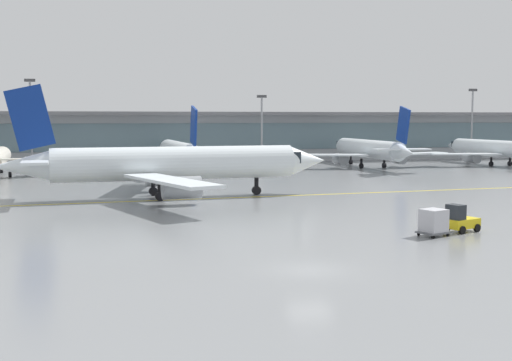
{
  "coord_description": "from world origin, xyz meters",
  "views": [
    {
      "loc": [
        -11.84,
        -33.93,
        8.44
      ],
      "look_at": [
        2.32,
        21.17,
        3.0
      ],
      "focal_mm": 45.9,
      "sensor_mm": 36.0,
      "label": 1
    }
  ],
  "objects_px": {
    "gate_airplane_2": "(179,152)",
    "apron_light_mast_2": "(262,126)",
    "gate_airplane_3": "(370,149)",
    "baggage_tug": "(460,220)",
    "cargo_dolly_lead": "(434,221)",
    "apron_light_mast_1": "(31,119)",
    "gate_airplane_4": "(496,149)",
    "taxiing_regional_jet": "(171,164)",
    "apron_light_mast_3": "(472,121)"
  },
  "relations": [
    {
      "from": "gate_airplane_2",
      "to": "cargo_dolly_lead",
      "type": "xyz_separation_m",
      "value": [
        9.84,
        -62.05,
        -2.01
      ]
    },
    {
      "from": "taxiing_regional_jet",
      "to": "apron_light_mast_1",
      "type": "relative_size",
      "value": 2.36
    },
    {
      "from": "gate_airplane_4",
      "to": "baggage_tug",
      "type": "height_order",
      "value": "gate_airplane_4"
    },
    {
      "from": "baggage_tug",
      "to": "apron_light_mast_2",
      "type": "xyz_separation_m",
      "value": [
        4.34,
        73.6,
        6.1
      ]
    },
    {
      "from": "gate_airplane_3",
      "to": "apron_light_mast_1",
      "type": "relative_size",
      "value": 2.05
    },
    {
      "from": "gate_airplane_2",
      "to": "apron_light_mast_2",
      "type": "bearing_deg",
      "value": -55.58
    },
    {
      "from": "apron_light_mast_1",
      "to": "apron_light_mast_3",
      "type": "bearing_deg",
      "value": -0.25
    },
    {
      "from": "gate_airplane_4",
      "to": "apron_light_mast_3",
      "type": "distance_m",
      "value": 16.69
    },
    {
      "from": "gate_airplane_3",
      "to": "baggage_tug",
      "type": "xyz_separation_m",
      "value": [
        -20.04,
        -60.77,
        -2.19
      ]
    },
    {
      "from": "baggage_tug",
      "to": "gate_airplane_3",
      "type": "bearing_deg",
      "value": 52.11
    },
    {
      "from": "apron_light_mast_2",
      "to": "apron_light_mast_3",
      "type": "distance_m",
      "value": 44.42
    },
    {
      "from": "cargo_dolly_lead",
      "to": "gate_airplane_3",
      "type": "bearing_deg",
      "value": 50.1
    },
    {
      "from": "cargo_dolly_lead",
      "to": "apron_light_mast_3",
      "type": "relative_size",
      "value": 0.18
    },
    {
      "from": "gate_airplane_2",
      "to": "cargo_dolly_lead",
      "type": "relative_size",
      "value": 12.25
    },
    {
      "from": "gate_airplane_4",
      "to": "taxiing_regional_jet",
      "type": "xyz_separation_m",
      "value": [
        -62.12,
        -33.23,
        0.6
      ]
    },
    {
      "from": "taxiing_regional_jet",
      "to": "baggage_tug",
      "type": "xyz_separation_m",
      "value": [
        18.12,
        -26.46,
        -2.65
      ]
    },
    {
      "from": "gate_airplane_2",
      "to": "baggage_tug",
      "type": "relative_size",
      "value": 10.55
    },
    {
      "from": "gate_airplane_4",
      "to": "apron_light_mast_1",
      "type": "distance_m",
      "value": 81.65
    },
    {
      "from": "gate_airplane_4",
      "to": "taxiing_regional_jet",
      "type": "height_order",
      "value": "taxiing_regional_jet"
    },
    {
      "from": "gate_airplane_3",
      "to": "baggage_tug",
      "type": "relative_size",
      "value": 10.61
    },
    {
      "from": "taxiing_regional_jet",
      "to": "apron_light_mast_1",
      "type": "distance_m",
      "value": 52.2
    },
    {
      "from": "gate_airplane_3",
      "to": "apron_light_mast_1",
      "type": "distance_m",
      "value": 58.1
    },
    {
      "from": "gate_airplane_2",
      "to": "gate_airplane_4",
      "type": "bearing_deg",
      "value": -93.47
    },
    {
      "from": "cargo_dolly_lead",
      "to": "apron_light_mast_2",
      "type": "xyz_separation_m",
      "value": [
        7.1,
        74.58,
        5.94
      ]
    },
    {
      "from": "baggage_tug",
      "to": "apron_light_mast_3",
      "type": "xyz_separation_m",
      "value": [
        48.74,
        74.92,
        6.96
      ]
    },
    {
      "from": "baggage_tug",
      "to": "apron_light_mast_2",
      "type": "relative_size",
      "value": 0.23
    },
    {
      "from": "apron_light_mast_1",
      "to": "apron_light_mast_3",
      "type": "height_order",
      "value": "apron_light_mast_1"
    },
    {
      "from": "gate_airplane_3",
      "to": "apron_light_mast_2",
      "type": "xyz_separation_m",
      "value": [
        -15.7,
        12.82,
        3.91
      ]
    },
    {
      "from": "gate_airplane_3",
      "to": "apron_light_mast_1",
      "type": "xyz_separation_m",
      "value": [
        -56.02,
        14.51,
        5.15
      ]
    },
    {
      "from": "baggage_tug",
      "to": "gate_airplane_4",
      "type": "bearing_deg",
      "value": 33.97
    },
    {
      "from": "apron_light_mast_2",
      "to": "apron_light_mast_3",
      "type": "bearing_deg",
      "value": 1.71
    },
    {
      "from": "baggage_tug",
      "to": "cargo_dolly_lead",
      "type": "distance_m",
      "value": 2.93
    },
    {
      "from": "gate_airplane_3",
      "to": "cargo_dolly_lead",
      "type": "height_order",
      "value": "gate_airplane_3"
    },
    {
      "from": "gate_airplane_4",
      "to": "baggage_tug",
      "type": "distance_m",
      "value": 74.18
    },
    {
      "from": "gate_airplane_2",
      "to": "apron_light_mast_2",
      "type": "xyz_separation_m",
      "value": [
        16.94,
        12.53,
        3.93
      ]
    },
    {
      "from": "gate_airplane_4",
      "to": "apron_light_mast_3",
      "type": "relative_size",
      "value": 2.07
    },
    {
      "from": "gate_airplane_3",
      "to": "baggage_tug",
      "type": "bearing_deg",
      "value": 161.82
    },
    {
      "from": "apron_light_mast_3",
      "to": "gate_airplane_4",
      "type": "bearing_deg",
      "value": -107.29
    },
    {
      "from": "apron_light_mast_1",
      "to": "apron_light_mast_3",
      "type": "xyz_separation_m",
      "value": [
        84.71,
        -0.37,
        -0.38
      ]
    },
    {
      "from": "gate_airplane_2",
      "to": "apron_light_mast_1",
      "type": "height_order",
      "value": "apron_light_mast_1"
    },
    {
      "from": "apron_light_mast_2",
      "to": "cargo_dolly_lead",
      "type": "bearing_deg",
      "value": -95.44
    },
    {
      "from": "apron_light_mast_2",
      "to": "gate_airplane_3",
      "type": "bearing_deg",
      "value": -39.23
    },
    {
      "from": "gate_airplane_2",
      "to": "cargo_dolly_lead",
      "type": "height_order",
      "value": "gate_airplane_2"
    },
    {
      "from": "gate_airplane_2",
      "to": "apron_light_mast_2",
      "type": "distance_m",
      "value": 21.43
    },
    {
      "from": "apron_light_mast_1",
      "to": "gate_airplane_3",
      "type": "bearing_deg",
      "value": -14.53
    },
    {
      "from": "baggage_tug",
      "to": "cargo_dolly_lead",
      "type": "bearing_deg",
      "value": 180.0
    },
    {
      "from": "gate_airplane_3",
      "to": "gate_airplane_4",
      "type": "height_order",
      "value": "gate_airplane_3"
    },
    {
      "from": "apron_light_mast_1",
      "to": "baggage_tug",
      "type": "bearing_deg",
      "value": -64.46
    },
    {
      "from": "taxiing_regional_jet",
      "to": "cargo_dolly_lead",
      "type": "xyz_separation_m",
      "value": [
        15.36,
        -27.44,
        -2.49
      ]
    },
    {
      "from": "gate_airplane_2",
      "to": "gate_airplane_3",
      "type": "xyz_separation_m",
      "value": [
        32.64,
        -0.29,
        0.02
      ]
    }
  ]
}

